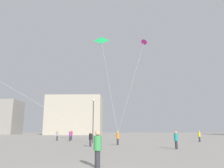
% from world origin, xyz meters
% --- Properties ---
extents(person_in_yellow, '(0.36, 0.36, 1.66)m').
position_xyz_m(person_in_yellow, '(12.37, 26.10, 0.91)').
color(person_in_yellow, '#2D2D33').
rests_on(person_in_yellow, ground_plane).
extents(person_in_purple, '(0.37, 0.37, 1.69)m').
position_xyz_m(person_in_purple, '(-7.53, 26.72, 0.93)').
color(person_in_purple, '#2D2D33').
rests_on(person_in_purple, ground_plane).
extents(person_in_green, '(0.38, 0.38, 1.74)m').
position_xyz_m(person_in_green, '(0.34, 2.39, 0.95)').
color(person_in_green, '#2D2D33').
rests_on(person_in_green, ground_plane).
extents(person_in_red, '(0.39, 0.39, 1.78)m').
position_xyz_m(person_in_red, '(-8.28, 30.46, 0.98)').
color(person_in_red, '#2D2D33').
rests_on(person_in_red, ground_plane).
extents(person_in_orange, '(0.35, 0.35, 1.62)m').
position_xyz_m(person_in_orange, '(0.50, 18.57, 0.89)').
color(person_in_orange, '#2D2D33').
rests_on(person_in_orange, ground_plane).
extents(person_in_black, '(0.35, 0.35, 1.59)m').
position_xyz_m(person_in_black, '(-2.34, 15.83, 0.87)').
color(person_in_black, '#2D2D33').
rests_on(person_in_black, ground_plane).
extents(person_in_grey, '(0.36, 0.36, 1.67)m').
position_xyz_m(person_in_grey, '(-10.29, 28.76, 0.91)').
color(person_in_grey, '#2D2D33').
rests_on(person_in_grey, ground_plane).
extents(person_in_teal, '(0.36, 0.36, 1.65)m').
position_xyz_m(person_in_teal, '(6.29, 13.21, 0.90)').
color(person_in_teal, '#2D2D33').
rests_on(person_in_teal, ground_plane).
extents(kite_magenta_diamond, '(3.89, 2.27, 11.27)m').
position_xyz_m(kite_magenta_diamond, '(3.79, 16.85, 11.99)').
color(kite_magenta_diamond, '#D12899').
extents(kite_emerald_delta, '(3.42, 3.63, 14.04)m').
position_xyz_m(kite_emerald_delta, '(-1.99, 21.78, 14.64)').
color(kite_emerald_delta, green).
extents(building_centre_hall, '(21.22, 14.76, 14.55)m').
position_xyz_m(building_centre_hall, '(-19.00, 76.30, 7.27)').
color(building_centre_hall, '#B2A893').
rests_on(building_centre_hall, ground_plane).
extents(lamppost_east, '(0.36, 0.36, 6.12)m').
position_xyz_m(lamppost_east, '(-3.11, 22.15, 3.99)').
color(lamppost_east, '#2D2D30').
rests_on(lamppost_east, ground_plane).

